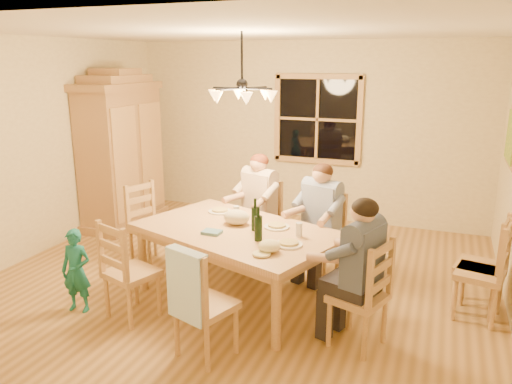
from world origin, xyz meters
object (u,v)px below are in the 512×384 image
at_px(chair_far_right, 319,253).
at_px(chair_spare_back, 478,288).
at_px(dining_table, 237,238).
at_px(chair_spare_front, 477,281).
at_px(chandelier, 242,93).
at_px(chair_near_left, 132,288).
at_px(chair_end_left, 152,240).
at_px(wine_bottle_b, 258,224).
at_px(adult_plaid_man, 321,207).
at_px(adult_woman, 259,194).
at_px(chair_end_right, 357,313).
at_px(chair_far_left, 259,236).
at_px(chair_near_right, 206,322).
at_px(wine_bottle_a, 255,215).
at_px(adult_slate_man, 361,255).
at_px(child, 76,271).
at_px(armoire, 122,155).

height_order(chair_far_right, chair_spare_back, same).
xyz_separation_m(dining_table, chair_spare_front, (2.32, 0.61, -0.36)).
height_order(chandelier, chair_near_left, chandelier).
distance_m(chair_end_left, wine_bottle_b, 1.89).
bearing_deg(adult_plaid_man, adult_woman, -0.00).
height_order(chair_end_right, chair_spare_back, same).
height_order(chair_spare_front, chair_spare_back, same).
bearing_deg(chair_far_left, chair_end_right, 153.43).
bearing_deg(wine_bottle_b, adult_woman, 110.57).
bearing_deg(chair_end_right, chair_near_right, 136.74).
xyz_separation_m(chair_far_left, adult_plaid_man, (0.84, -0.29, 0.54)).
bearing_deg(chandelier, wine_bottle_a, -54.91).
relative_size(wine_bottle_a, chair_spare_back, 0.33).
bearing_deg(chair_spare_front, adult_woman, 92.40).
distance_m(chair_end_right, adult_plaid_man, 1.48).
relative_size(chair_far_right, adult_slate_man, 1.13).
xyz_separation_m(chandelier, adult_plaid_man, (0.81, 0.29, -1.24)).
height_order(chandelier, chair_far_right, chandelier).
bearing_deg(chair_end_right, chair_far_left, 63.43).
relative_size(chair_end_left, child, 1.18).
xyz_separation_m(chair_far_right, chair_near_right, (-0.51, -1.83, 0.00)).
xyz_separation_m(dining_table, chair_far_left, (-0.17, 1.06, -0.36)).
bearing_deg(dining_table, chair_spare_front, 14.70).
bearing_deg(chair_spare_back, chair_spare_front, 12.11).
bearing_deg(wine_bottle_a, adult_plaid_man, 56.93).
height_order(dining_table, child, child).
bearing_deg(chair_end_right, child, 116.76).
height_order(chair_near_left, chair_end_right, same).
bearing_deg(chair_near_left, adult_slate_man, 26.57).
bearing_deg(chair_end_left, wine_bottle_b, 86.04).
bearing_deg(chair_spare_front, chair_near_left, 126.14).
xyz_separation_m(chair_near_right, chair_spare_back, (2.15, 1.50, 0.00)).
bearing_deg(adult_woman, chair_far_right, 180.00).
bearing_deg(chair_far_left, armoire, 5.01).
distance_m(chair_far_right, chair_near_left, 2.10).
height_order(chair_far_right, chair_end_left, same).
distance_m(armoire, dining_table, 3.07).
height_order(adult_woman, wine_bottle_a, adult_woman).
height_order(chair_near_left, adult_slate_man, adult_slate_man).
height_order(chair_far_right, adult_woman, adult_woman).
bearing_deg(dining_table, adult_woman, 98.93).
bearing_deg(chair_spare_front, chair_far_left, 92.40).
bearing_deg(adult_slate_man, adult_plaid_man, 46.64).
bearing_deg(chair_near_right, chair_far_right, 93.37).
relative_size(chandelier, dining_table, 0.33).
xyz_separation_m(chair_far_left, wine_bottle_b, (0.49, -1.30, 0.62)).
bearing_deg(adult_woman, adult_plaid_man, 180.00).
distance_m(adult_slate_man, wine_bottle_a, 1.23).
height_order(chandelier, chair_end_right, chandelier).
bearing_deg(chair_near_left, dining_table, 62.10).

